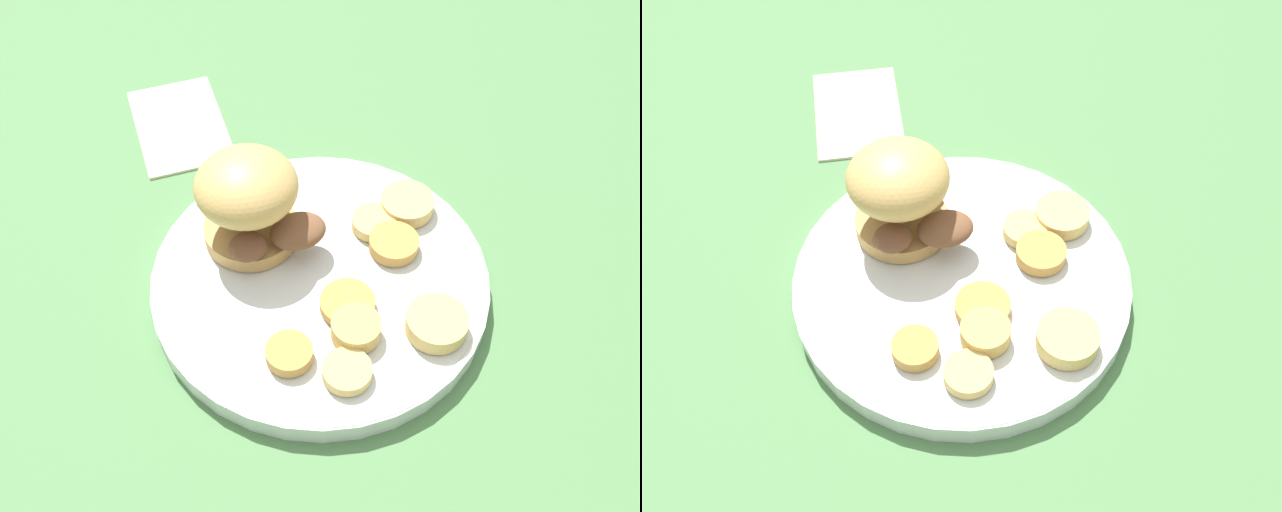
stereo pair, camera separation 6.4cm
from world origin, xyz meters
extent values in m
plane|color=#4C7A47|center=(0.00, 0.00, 0.00)|extent=(4.00, 4.00, 0.00)
cylinder|color=silver|center=(0.00, 0.00, 0.01)|extent=(0.30, 0.30, 0.02)
torus|color=silver|center=(0.00, 0.00, 0.02)|extent=(0.30, 0.30, 0.01)
cylinder|color=tan|center=(0.06, 0.05, 0.03)|extent=(0.09, 0.09, 0.02)
ellipsoid|color=brown|center=(0.06, 0.06, 0.05)|extent=(0.05, 0.05, 0.02)
ellipsoid|color=brown|center=(0.02, 0.06, 0.05)|extent=(0.03, 0.04, 0.02)
ellipsoid|color=brown|center=(0.03, 0.01, 0.05)|extent=(0.05, 0.06, 0.02)
ellipsoid|color=#563323|center=(0.08, 0.04, 0.05)|extent=(0.04, 0.03, 0.02)
ellipsoid|color=brown|center=(0.02, 0.06, 0.05)|extent=(0.03, 0.03, 0.02)
ellipsoid|color=brown|center=(0.08, 0.03, 0.05)|extent=(0.04, 0.03, 0.01)
ellipsoid|color=tan|center=(0.06, 0.05, 0.09)|extent=(0.09, 0.09, 0.05)
cylinder|color=tan|center=(-0.07, -0.02, 0.03)|extent=(0.04, 0.04, 0.02)
cylinder|color=#BC8942|center=(-0.04, -0.02, 0.03)|extent=(0.05, 0.05, 0.01)
cylinder|color=#BC8942|center=(-0.08, 0.04, 0.03)|extent=(0.04, 0.04, 0.01)
cylinder|color=#DBB766|center=(-0.10, 0.00, 0.03)|extent=(0.04, 0.04, 0.01)
cylinder|color=#DBB766|center=(0.06, -0.10, 0.03)|extent=(0.05, 0.05, 0.01)
cylinder|color=#BC8942|center=(0.01, -0.07, 0.03)|extent=(0.04, 0.04, 0.01)
cylinder|color=#DBB766|center=(-0.08, -0.08, 0.03)|extent=(0.05, 0.05, 0.02)
cylinder|color=#DBB766|center=(0.04, -0.06, 0.03)|extent=(0.04, 0.04, 0.01)
cube|color=beige|center=(0.25, 0.10, 0.00)|extent=(0.15, 0.11, 0.01)
camera|label=1|loc=(-0.39, 0.08, 0.55)|focal=42.00mm
camera|label=2|loc=(-0.40, 0.02, 0.55)|focal=42.00mm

